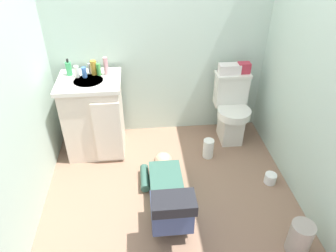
{
  "coord_description": "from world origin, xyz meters",
  "views": [
    {
      "loc": [
        -0.22,
        -2.07,
        2.15
      ],
      "look_at": [
        0.02,
        0.39,
        0.45
      ],
      "focal_mm": 33.75,
      "sensor_mm": 36.0,
      "label": 1
    }
  ],
  "objects_px": {
    "bottle_white": "(77,72)",
    "bottle_blue": "(84,72)",
    "bottle_green": "(99,69)",
    "tissue_box": "(230,69)",
    "vanity_cabinet": "(94,116)",
    "person_plumber": "(168,194)",
    "soap_dispenser": "(69,68)",
    "toilet_paper_roll": "(270,179)",
    "toilet": "(231,109)",
    "trash_can": "(300,238)",
    "faucet": "(89,69)",
    "paper_towel_roll": "(208,148)",
    "bottle_amber": "(94,68)",
    "toiletry_bag": "(244,68)",
    "bottle_pink": "(106,66)"
  },
  "relations": [
    {
      "from": "vanity_cabinet",
      "to": "bottle_white",
      "type": "distance_m",
      "value": 0.48
    },
    {
      "from": "faucet",
      "to": "person_plumber",
      "type": "xyz_separation_m",
      "value": [
        0.66,
        -1.06,
        -0.69
      ]
    },
    {
      "from": "faucet",
      "to": "paper_towel_roll",
      "type": "xyz_separation_m",
      "value": [
        1.15,
        -0.4,
        -0.77
      ]
    },
    {
      "from": "vanity_cabinet",
      "to": "paper_towel_roll",
      "type": "distance_m",
      "value": 1.22
    },
    {
      "from": "person_plumber",
      "to": "tissue_box",
      "type": "bearing_deg",
      "value": 55.3
    },
    {
      "from": "tissue_box",
      "to": "paper_towel_roll",
      "type": "xyz_separation_m",
      "value": [
        -0.25,
        -0.41,
        -0.7
      ]
    },
    {
      "from": "vanity_cabinet",
      "to": "bottle_pink",
      "type": "height_order",
      "value": "bottle_pink"
    },
    {
      "from": "bottle_green",
      "to": "toilet_paper_roll",
      "type": "height_order",
      "value": "bottle_green"
    },
    {
      "from": "bottle_white",
      "to": "bottle_green",
      "type": "distance_m",
      "value": 0.21
    },
    {
      "from": "toiletry_bag",
      "to": "paper_towel_roll",
      "type": "height_order",
      "value": "toiletry_bag"
    },
    {
      "from": "faucet",
      "to": "soap_dispenser",
      "type": "distance_m",
      "value": 0.19
    },
    {
      "from": "faucet",
      "to": "vanity_cabinet",
      "type": "bearing_deg",
      "value": -88.69
    },
    {
      "from": "bottle_white",
      "to": "bottle_blue",
      "type": "height_order",
      "value": "bottle_white"
    },
    {
      "from": "bottle_amber",
      "to": "bottle_green",
      "type": "distance_m",
      "value": 0.05
    },
    {
      "from": "toilet",
      "to": "person_plumber",
      "type": "height_order",
      "value": "toilet"
    },
    {
      "from": "faucet",
      "to": "toilet_paper_roll",
      "type": "height_order",
      "value": "faucet"
    },
    {
      "from": "soap_dispenser",
      "to": "toilet_paper_roll",
      "type": "distance_m",
      "value": 2.19
    },
    {
      "from": "bottle_blue",
      "to": "paper_towel_roll",
      "type": "xyz_separation_m",
      "value": [
        1.19,
        -0.31,
        -0.77
      ]
    },
    {
      "from": "vanity_cabinet",
      "to": "bottle_amber",
      "type": "bearing_deg",
      "value": 69.73
    },
    {
      "from": "soap_dispenser",
      "to": "bottle_white",
      "type": "relative_size",
      "value": 1.46
    },
    {
      "from": "toiletry_bag",
      "to": "paper_towel_roll",
      "type": "relative_size",
      "value": 0.6
    },
    {
      "from": "toiletry_bag",
      "to": "person_plumber",
      "type": "bearing_deg",
      "value": -129.76
    },
    {
      "from": "faucet",
      "to": "bottle_amber",
      "type": "relative_size",
      "value": 0.71
    },
    {
      "from": "toilet",
      "to": "trash_can",
      "type": "xyz_separation_m",
      "value": [
        0.15,
        -1.47,
        -0.23
      ]
    },
    {
      "from": "toilet",
      "to": "toilet_paper_roll",
      "type": "bearing_deg",
      "value": -74.61
    },
    {
      "from": "person_plumber",
      "to": "bottle_amber",
      "type": "xyz_separation_m",
      "value": [
        -0.62,
        1.04,
        0.71
      ]
    },
    {
      "from": "vanity_cabinet",
      "to": "person_plumber",
      "type": "distance_m",
      "value": 1.16
    },
    {
      "from": "bottle_blue",
      "to": "paper_towel_roll",
      "type": "height_order",
      "value": "bottle_blue"
    },
    {
      "from": "trash_can",
      "to": "paper_towel_roll",
      "type": "xyz_separation_m",
      "value": [
        -0.45,
        1.15,
        -0.03
      ]
    },
    {
      "from": "toilet",
      "to": "faucet",
      "type": "xyz_separation_m",
      "value": [
        -1.45,
        0.08,
        0.5
      ]
    },
    {
      "from": "bottle_green",
      "to": "toilet_paper_roll",
      "type": "distance_m",
      "value": 1.94
    },
    {
      "from": "tissue_box",
      "to": "vanity_cabinet",
      "type": "bearing_deg",
      "value": -173.66
    },
    {
      "from": "tissue_box",
      "to": "bottle_white",
      "type": "bearing_deg",
      "value": -176.72
    },
    {
      "from": "toilet_paper_roll",
      "to": "bottle_green",
      "type": "bearing_deg",
      "value": 153.18
    },
    {
      "from": "toiletry_bag",
      "to": "bottle_blue",
      "type": "relative_size",
      "value": 1.22
    },
    {
      "from": "faucet",
      "to": "tissue_box",
      "type": "height_order",
      "value": "faucet"
    },
    {
      "from": "toiletry_bag",
      "to": "bottle_green",
      "type": "xyz_separation_m",
      "value": [
        -1.46,
        -0.06,
        0.07
      ]
    },
    {
      "from": "faucet",
      "to": "person_plumber",
      "type": "height_order",
      "value": "faucet"
    },
    {
      "from": "bottle_amber",
      "to": "soap_dispenser",
      "type": "bearing_deg",
      "value": 178.05
    },
    {
      "from": "toilet",
      "to": "toilet_paper_roll",
      "type": "relative_size",
      "value": 6.82
    },
    {
      "from": "toilet",
      "to": "trash_can",
      "type": "distance_m",
      "value": 1.5
    },
    {
      "from": "person_plumber",
      "to": "toilet_paper_roll",
      "type": "bearing_deg",
      "value": 12.52
    },
    {
      "from": "tissue_box",
      "to": "bottle_green",
      "type": "distance_m",
      "value": 1.31
    },
    {
      "from": "bottle_white",
      "to": "bottle_blue",
      "type": "xyz_separation_m",
      "value": [
        0.07,
        -0.01,
        -0.01
      ]
    },
    {
      "from": "trash_can",
      "to": "toilet_paper_roll",
      "type": "distance_m",
      "value": 0.72
    },
    {
      "from": "bottle_green",
      "to": "faucet",
      "type": "bearing_deg",
      "value": 151.7
    },
    {
      "from": "vanity_cabinet",
      "to": "bottle_pink",
      "type": "bearing_deg",
      "value": 31.21
    },
    {
      "from": "bottle_blue",
      "to": "toiletry_bag",
      "type": "bearing_deg",
      "value": 3.45
    },
    {
      "from": "tissue_box",
      "to": "toiletry_bag",
      "type": "relative_size",
      "value": 1.77
    },
    {
      "from": "trash_can",
      "to": "bottle_green",
      "type": "bearing_deg",
      "value": 135.04
    }
  ]
}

